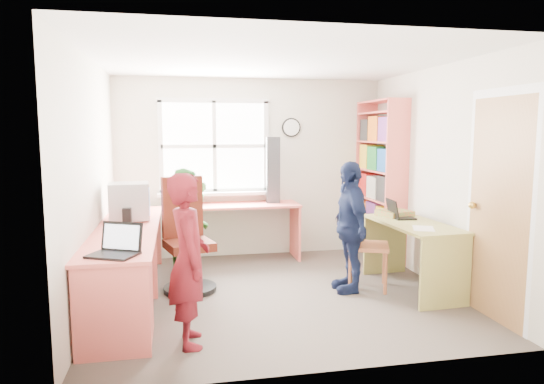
# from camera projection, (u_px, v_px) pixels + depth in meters

# --- Properties ---
(room) EXTENTS (3.64, 3.44, 2.44)m
(room) POSITION_uv_depth(u_px,v_px,m) (276.00, 178.00, 5.04)
(room) COLOR #4A413A
(room) RESTS_ON ground
(l_desk) EXTENTS (2.38, 2.95, 0.75)m
(l_desk) POSITION_uv_depth(u_px,v_px,m) (146.00, 266.00, 4.51)
(l_desk) COLOR #FF7265
(l_desk) RESTS_ON ground
(right_desk) EXTENTS (0.65, 1.30, 0.73)m
(right_desk) POSITION_uv_depth(u_px,v_px,m) (412.00, 241.00, 5.19)
(right_desk) COLOR tan
(right_desk) RESTS_ON ground
(bookshelf) EXTENTS (0.30, 1.02, 2.10)m
(bookshelf) POSITION_uv_depth(u_px,v_px,m) (380.00, 184.00, 6.44)
(bookshelf) COLOR #FF7265
(bookshelf) RESTS_ON ground
(swivel_chair) EXTENTS (0.69, 0.69, 1.21)m
(swivel_chair) POSITION_uv_depth(u_px,v_px,m) (187.00, 242.00, 5.20)
(swivel_chair) COLOR black
(swivel_chair) RESTS_ON ground
(wooden_chair) EXTENTS (0.55, 0.55, 0.98)m
(wooden_chair) POSITION_uv_depth(u_px,v_px,m) (361.00, 240.00, 5.24)
(wooden_chair) COLOR #AF613A
(wooden_chair) RESTS_ON ground
(crt_monitor) EXTENTS (0.44, 0.40, 0.40)m
(crt_monitor) POSITION_uv_depth(u_px,v_px,m) (129.00, 201.00, 5.17)
(crt_monitor) COLOR #9FA0A3
(crt_monitor) RESTS_ON l_desk
(laptop_left) EXTENTS (0.44, 0.41, 0.24)m
(laptop_left) POSITION_uv_depth(u_px,v_px,m) (117.00, 247.00, 3.75)
(laptop_left) COLOR black
(laptop_left) RESTS_ON l_desk
(laptop_right) EXTENTS (0.28, 0.32, 0.21)m
(laptop_right) POSITION_uv_depth(u_px,v_px,m) (398.00, 214.00, 5.44)
(laptop_right) COLOR black
(laptop_right) RESTS_ON right_desk
(speaker_a) EXTENTS (0.08, 0.08, 0.17)m
(speaker_a) POSITION_uv_depth(u_px,v_px,m) (127.00, 216.00, 4.95)
(speaker_a) COLOR black
(speaker_a) RESTS_ON l_desk
(speaker_b) EXTENTS (0.09, 0.09, 0.17)m
(speaker_b) POSITION_uv_depth(u_px,v_px,m) (133.00, 207.00, 5.55)
(speaker_b) COLOR black
(speaker_b) RESTS_ON l_desk
(cd_tower) EXTENTS (0.18, 0.17, 0.87)m
(cd_tower) POSITION_uv_depth(u_px,v_px,m) (273.00, 170.00, 6.44)
(cd_tower) COLOR black
(cd_tower) RESTS_ON l_desk
(game_box) EXTENTS (0.40, 0.40, 0.07)m
(game_box) POSITION_uv_depth(u_px,v_px,m) (395.00, 213.00, 5.58)
(game_box) COLOR red
(game_box) RESTS_ON right_desk
(paper_a) EXTENTS (0.28, 0.35, 0.00)m
(paper_a) POSITION_uv_depth(u_px,v_px,m) (123.00, 238.00, 4.31)
(paper_a) COLOR white
(paper_a) RESTS_ON l_desk
(paper_b) EXTENTS (0.30, 0.34, 0.00)m
(paper_b) POSITION_uv_depth(u_px,v_px,m) (423.00, 228.00, 4.85)
(paper_b) COLOR white
(paper_b) RESTS_ON right_desk
(potted_plant) EXTENTS (0.20, 0.18, 0.30)m
(potted_plant) POSITION_uv_depth(u_px,v_px,m) (200.00, 193.00, 6.27)
(potted_plant) COLOR #2B6D38
(potted_plant) RESTS_ON l_desk
(person_red) EXTENTS (0.36, 0.52, 1.38)m
(person_red) POSITION_uv_depth(u_px,v_px,m) (189.00, 260.00, 3.82)
(person_red) COLOR maroon
(person_red) RESTS_ON ground
(person_green) EXTENTS (0.63, 0.72, 1.27)m
(person_green) POSITION_uv_depth(u_px,v_px,m) (186.00, 222.00, 5.72)
(person_green) COLOR #32732E
(person_green) RESTS_ON ground
(person_navy) EXTENTS (0.37, 0.83, 1.39)m
(person_navy) POSITION_uv_depth(u_px,v_px,m) (350.00, 227.00, 5.13)
(person_navy) COLOR #141D3E
(person_navy) RESTS_ON ground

